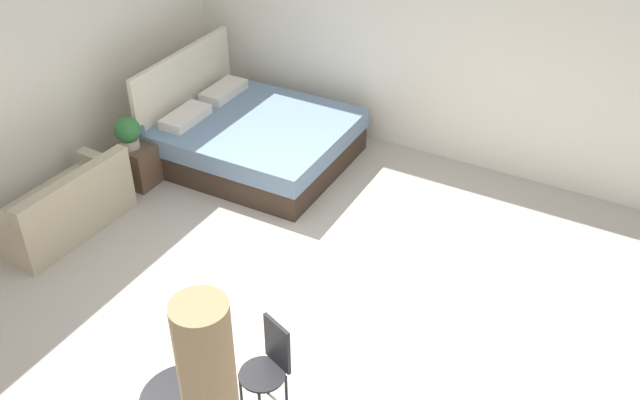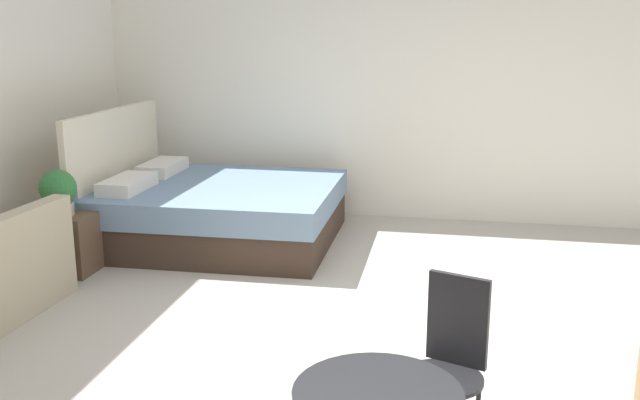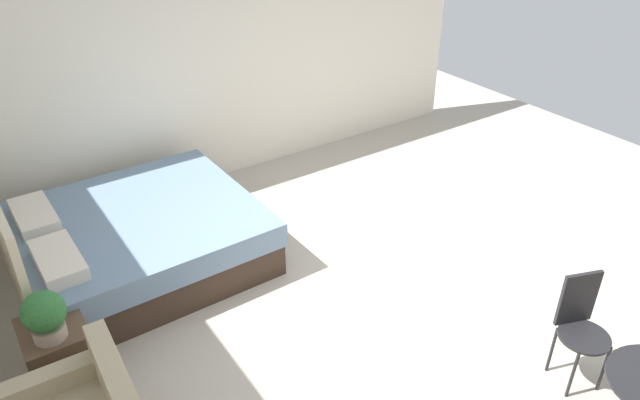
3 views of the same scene
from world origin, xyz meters
TOP-DOWN VIEW (x-y plane):
  - ground_plane at (0.00, 0.00)m, footprint 9.12×9.77m
  - wall_right at (3.06, 0.00)m, footprint 0.12×6.77m
  - bed at (1.76, 1.74)m, footprint 1.95×2.22m
  - nightstand at (0.70, 2.66)m, footprint 0.51×0.45m
  - potted_plant at (0.60, 2.68)m, footprint 0.30×0.30m
  - vase at (0.82, 2.69)m, footprint 0.10×0.10m
  - cafe_chair_near_window at (-1.42, -0.55)m, footprint 0.48×0.48m

SIDE VIEW (x-z plane):
  - ground_plane at x=0.00m, z-range -0.02..0.00m
  - nightstand at x=0.70m, z-range 0.00..0.51m
  - bed at x=1.76m, z-range -0.32..0.95m
  - cafe_chair_near_window at x=-1.42m, z-range 0.08..0.98m
  - vase at x=0.82m, z-range 0.51..0.67m
  - potted_plant at x=0.60m, z-range 0.52..0.90m
  - wall_right at x=3.06m, z-range 0.00..2.73m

